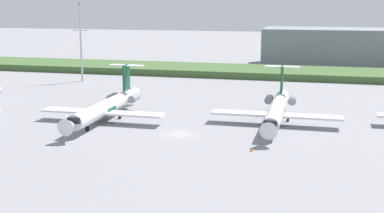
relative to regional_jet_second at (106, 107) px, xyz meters
The scene contains 7 objects.
ground_plane 28.56m from the regional_jet_second, 56.56° to the left, with size 500.00×500.00×0.00m, color gray.
grass_berm 66.29m from the regional_jet_second, 76.32° to the left, with size 320.00×20.00×1.94m, color #426033.
regional_jet_second is the anchor object (origin of this frame).
regional_jet_third 30.89m from the regional_jet_second, 10.08° to the left, with size 22.81×31.00×9.00m.
antenna_mast 48.50m from the regional_jet_second, 121.00° to the left, with size 4.40×0.50×20.98m.
distant_hangar 101.89m from the regional_jet_second, 64.22° to the left, with size 50.64×20.58×12.41m, color gray.
safety_cone_front_marker 31.36m from the regional_jet_second, 25.07° to the right, with size 0.44×0.44×0.55m, color orange.
Camera 1 is at (21.34, -77.83, 21.58)m, focal length 47.55 mm.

